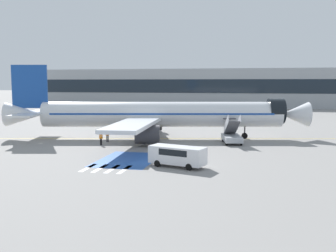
# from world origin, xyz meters

# --- Properties ---
(ground_plane) EXTENTS (600.00, 600.00, 0.00)m
(ground_plane) POSITION_xyz_m (0.00, 0.00, 0.00)
(ground_plane) COLOR gray
(apron_leadline_yellow) EXTENTS (75.90, 16.43, 0.01)m
(apron_leadline_yellow) POSITION_xyz_m (-0.08, 0.25, 0.00)
(apron_leadline_yellow) COLOR gold
(apron_leadline_yellow) RESTS_ON ground_plane
(apron_stand_patch_blue) EXTENTS (5.71, 8.78, 0.01)m
(apron_stand_patch_blue) POSITION_xyz_m (-0.08, -15.47, 0.00)
(apron_stand_patch_blue) COLOR #2856A8
(apron_stand_patch_blue) RESTS_ON ground_plane
(apron_walkway_bar_0) EXTENTS (0.44, 3.60, 0.01)m
(apron_walkway_bar_0) POSITION_xyz_m (-2.48, -19.94, 0.00)
(apron_walkway_bar_0) COLOR silver
(apron_walkway_bar_0) RESTS_ON ground_plane
(apron_walkway_bar_1) EXTENTS (0.44, 3.60, 0.01)m
(apron_walkway_bar_1) POSITION_xyz_m (-1.28, -19.94, 0.00)
(apron_walkway_bar_1) COLOR silver
(apron_walkway_bar_1) RESTS_ON ground_plane
(apron_walkway_bar_2) EXTENTS (0.44, 3.60, 0.01)m
(apron_walkway_bar_2) POSITION_xyz_m (-0.08, -19.94, 0.00)
(apron_walkway_bar_2) COLOR silver
(apron_walkway_bar_2) RESTS_ON ground_plane
(apron_walkway_bar_3) EXTENTS (0.44, 3.60, 0.01)m
(apron_walkway_bar_3) POSITION_xyz_m (1.12, -19.94, 0.00)
(apron_walkway_bar_3) COLOR silver
(apron_walkway_bar_3) RESTS_ON ground_plane
(airliner) EXTENTS (42.55, 32.78, 10.42)m
(airliner) POSITION_xyz_m (-0.76, 0.11, 3.41)
(airliner) COLOR silver
(airliner) RESTS_ON ground_plane
(boarding_stairs_forward) EXTENTS (3.16, 5.52, 3.96)m
(boarding_stairs_forward) POSITION_xyz_m (9.86, -2.04, 0.98)
(boarding_stairs_forward) COLOR #ADB2BA
(boarding_stairs_forward) RESTS_ON ground_plane
(fuel_tanker) EXTENTS (3.60, 10.67, 3.25)m
(fuel_tanker) POSITION_xyz_m (-6.60, 20.17, 1.63)
(fuel_tanker) COLOR #38383D
(fuel_tanker) RESTS_ON ground_plane
(service_van_1) EXTENTS (5.70, 3.42, 1.96)m
(service_van_1) POSITION_xyz_m (5.63, -17.73, 1.18)
(service_van_1) COLOR silver
(service_van_1) RESTS_ON ground_plane
(ground_crew_0) EXTENTS (0.49, 0.39, 1.83)m
(ground_crew_0) POSITION_xyz_m (-6.52, -4.41, 1.06)
(ground_crew_0) COLOR #2D2D33
(ground_crew_0) RESTS_ON ground_plane
(ground_crew_1) EXTENTS (0.45, 0.27, 1.70)m
(ground_crew_1) POSITION_xyz_m (-1.22, -5.11, 0.98)
(ground_crew_1) COLOR black
(ground_crew_1) RESTS_ON ground_plane
(ground_crew_2) EXTENTS (0.49, 0.42, 1.76)m
(ground_crew_2) POSITION_xyz_m (-6.34, -7.17, 1.01)
(ground_crew_2) COLOR black
(ground_crew_2) RESTS_ON ground_plane
(ground_crew_3) EXTENTS (0.49, 0.43, 1.63)m
(ground_crew_3) POSITION_xyz_m (-1.11, -3.09, 0.93)
(ground_crew_3) COLOR black
(ground_crew_3) RESTS_ON ground_plane
(terminal_building) EXTENTS (117.10, 12.10, 12.30)m
(terminal_building) POSITION_xyz_m (-3.29, 76.31, 6.15)
(terminal_building) COLOR #9EA3A8
(terminal_building) RESTS_ON ground_plane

